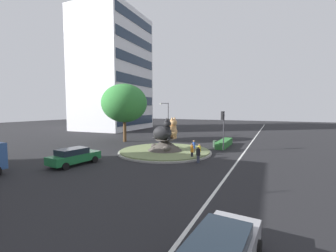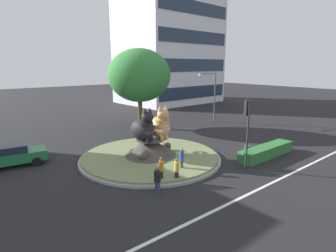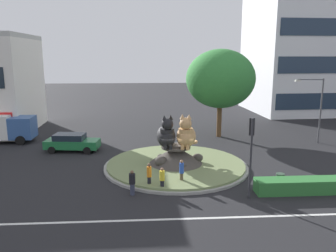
{
  "view_description": "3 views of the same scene",
  "coord_description": "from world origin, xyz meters",
  "views": [
    {
      "loc": [
        -24.22,
        -11.89,
        5.29
      ],
      "look_at": [
        2.66,
        0.84,
        2.99
      ],
      "focal_mm": 24.46,
      "sensor_mm": 36.0,
      "label": 1
    },
    {
      "loc": [
        -11.86,
        -16.95,
        7.28
      ],
      "look_at": [
        1.56,
        -0.27,
        2.48
      ],
      "focal_mm": 29.27,
      "sensor_mm": 36.0,
      "label": 2
    },
    {
      "loc": [
        -2.23,
        -25.18,
        8.55
      ],
      "look_at": [
        -0.57,
        0.5,
        3.15
      ],
      "focal_mm": 36.52,
      "sensor_mm": 36.0,
      "label": 3
    }
  ],
  "objects": [
    {
      "name": "broadleaf_tree_behind_island",
      "position": [
        5.43,
        9.75,
        6.1
      ],
      "size": [
        7.1,
        7.1,
        9.13
      ],
      "color": "brown",
      "rests_on": "ground"
    },
    {
      "name": "lane_centreline",
      "position": [
        0.0,
        -8.55,
        0.0
      ],
      "size": [
        112.0,
        0.2,
        0.01
      ],
      "primitive_type": "cube",
      "color": "silver",
      "rests_on": "ground"
    },
    {
      "name": "litter_bin",
      "position": [
        6.5,
        -4.44,
        0.45
      ],
      "size": [
        0.56,
        0.56,
        0.9
      ],
      "color": "#2D4233",
      "rests_on": "ground"
    },
    {
      "name": "pedestrian_orange_shirt",
      "position": [
        -2.1,
        -4.16,
        0.91
      ],
      "size": [
        0.31,
        0.31,
        1.69
      ],
      "rotation": [
        0.0,
        0.0,
        2.57
      ],
      "color": "black",
      "rests_on": "ground"
    },
    {
      "name": "cat_statue_calico",
      "position": [
        0.74,
        -0.32,
        2.62
      ],
      "size": [
        1.97,
        2.57,
        2.63
      ],
      "rotation": [
        0.0,
        0.0,
        -1.78
      ],
      "color": "tan",
      "rests_on": "roundabout_island"
    },
    {
      "name": "roundabout_island",
      "position": [
        -0.0,
        0.0,
        0.48
      ],
      "size": [
        11.05,
        11.05,
        1.66
      ],
      "color": "gray",
      "rests_on": "ground"
    },
    {
      "name": "hatchback_near_shophouse",
      "position": [
        -8.96,
        5.06,
        0.83
      ],
      "size": [
        4.93,
        2.48,
        1.59
      ],
      "rotation": [
        0.0,
        0.0,
        -0.11
      ],
      "color": "#1E6B38",
      "rests_on": "ground"
    },
    {
      "name": "pedestrian_black_shirt",
      "position": [
        -3.16,
        -5.16,
        0.82
      ],
      "size": [
        0.4,
        0.4,
        1.58
      ],
      "rotation": [
        0.0,
        0.0,
        4.34
      ],
      "color": "#33384C",
      "rests_on": "ground"
    },
    {
      "name": "pedestrian_yellow_shirt",
      "position": [
        -1.28,
        -4.67,
        0.82
      ],
      "size": [
        0.33,
        0.33,
        1.56
      ],
      "rotation": [
        0.0,
        0.0,
        3.53
      ],
      "color": "black",
      "rests_on": "ground"
    },
    {
      "name": "cat_statue_black",
      "position": [
        -0.74,
        -0.17,
        2.6
      ],
      "size": [
        1.66,
        2.65,
        2.57
      ],
      "rotation": [
        0.0,
        0.0,
        -1.46
      ],
      "color": "black",
      "rests_on": "roundabout_island"
    },
    {
      "name": "office_tower",
      "position": [
        22.85,
        25.83,
        14.42
      ],
      "size": [
        18.51,
        14.55,
        28.84
      ],
      "rotation": [
        0.0,
        0.0,
        0.05
      ],
      "color": "silver",
      "rests_on": "ground"
    },
    {
      "name": "clipped_hedge_strip",
      "position": [
        7.56,
        -5.49,
        0.45
      ],
      "size": [
        6.01,
        1.2,
        0.9
      ],
      "primitive_type": "cube",
      "color": "#2D7033",
      "rests_on": "ground"
    },
    {
      "name": "streetlight_arm",
      "position": [
        14.3,
        6.54,
        3.79
      ],
      "size": [
        2.71,
        0.48,
        6.31
      ],
      "rotation": [
        0.0,
        0.0,
        3.02
      ],
      "color": "#4C4C51",
      "rests_on": "ground"
    },
    {
      "name": "ground_plane",
      "position": [
        0.0,
        0.0,
        0.0
      ],
      "size": [
        160.0,
        160.0,
        0.0
      ],
      "primitive_type": "plane",
      "color": "black"
    },
    {
      "name": "traffic_light_mast",
      "position": [
        3.93,
        -6.01,
        3.45
      ],
      "size": [
        0.34,
        0.46,
        4.94
      ],
      "rotation": [
        0.0,
        0.0,
        1.46
      ],
      "color": "#2D2D33",
      "rests_on": "ground"
    },
    {
      "name": "pedestrian_blue_shirt",
      "position": [
        0.07,
        -3.62,
        0.92
      ],
      "size": [
        0.31,
        0.31,
        1.71
      ],
      "rotation": [
        0.0,
        0.0,
        1.8
      ],
      "color": "brown",
      "rests_on": "ground"
    }
  ]
}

